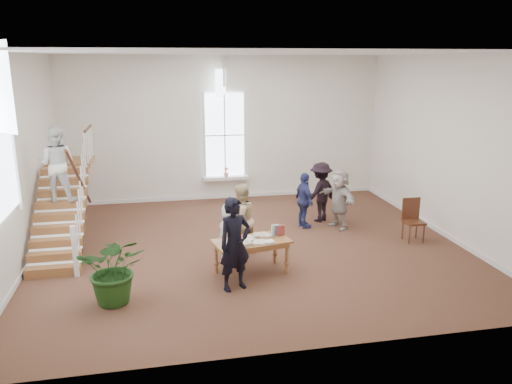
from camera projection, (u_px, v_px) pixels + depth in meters
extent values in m
plane|color=#48291C|center=(251.00, 247.00, 12.00)|extent=(10.00, 10.00, 0.00)
plane|color=silver|center=(224.00, 129.00, 15.68)|extent=(10.00, 0.00, 10.00)
plane|color=silver|center=(309.00, 211.00, 7.15)|extent=(10.00, 0.00, 10.00)
plane|color=silver|center=(17.00, 163.00, 10.47)|extent=(0.00, 9.00, 9.00)
plane|color=silver|center=(449.00, 147.00, 12.36)|extent=(0.00, 9.00, 9.00)
plane|color=white|center=(251.00, 53.00, 10.84)|extent=(10.00, 10.00, 0.00)
cube|color=white|center=(226.00, 178.00, 15.91)|extent=(1.45, 0.28, 0.10)
plane|color=white|center=(225.00, 135.00, 15.68)|extent=(2.60, 0.00, 2.60)
plane|color=white|center=(224.00, 83.00, 15.26)|extent=(0.60, 0.60, 0.85)
cube|color=white|center=(226.00, 196.00, 16.22)|extent=(10.00, 0.04, 0.12)
imported|color=pink|center=(226.00, 172.00, 15.83)|extent=(0.17, 0.17, 0.30)
cube|color=brown|center=(54.00, 271.00, 10.39)|extent=(1.10, 0.30, 0.20)
cube|color=brown|center=(55.00, 256.00, 10.62)|extent=(1.10, 0.30, 0.20)
cube|color=brown|center=(57.00, 243.00, 10.86)|extent=(1.10, 0.30, 0.20)
cube|color=brown|center=(58.00, 229.00, 11.09)|extent=(1.10, 0.30, 0.20)
cube|color=brown|center=(60.00, 217.00, 11.32)|extent=(1.10, 0.30, 0.20)
cube|color=brown|center=(61.00, 205.00, 11.56)|extent=(1.10, 0.30, 0.20)
cube|color=brown|center=(63.00, 193.00, 11.79)|extent=(1.10, 0.30, 0.20)
cube|color=brown|center=(64.00, 182.00, 12.02)|extent=(1.10, 0.30, 0.20)
cube|color=brown|center=(65.00, 171.00, 12.25)|extent=(1.10, 0.30, 0.20)
cube|color=brown|center=(71.00, 162.00, 13.10)|extent=(1.10, 1.20, 0.12)
cube|color=white|center=(75.00, 251.00, 10.23)|extent=(0.10, 0.10, 1.10)
cylinder|color=#3E1E10|center=(79.00, 179.00, 11.20)|extent=(0.07, 2.74, 1.86)
imported|color=silver|center=(57.00, 164.00, 11.31)|extent=(0.94, 0.79, 1.72)
cube|color=brown|center=(252.00, 241.00, 10.34)|extent=(1.69, 1.09, 0.05)
cube|color=brown|center=(252.00, 245.00, 10.36)|extent=(1.55, 0.95, 0.10)
cylinder|color=brown|center=(226.00, 269.00, 9.91)|extent=(0.07, 0.07, 0.68)
cylinder|color=brown|center=(287.00, 258.00, 10.43)|extent=(0.07, 0.07, 0.68)
cylinder|color=brown|center=(216.00, 258.00, 10.43)|extent=(0.07, 0.07, 0.68)
cylinder|color=brown|center=(275.00, 249.00, 10.95)|extent=(0.07, 0.07, 0.68)
cube|color=silver|center=(245.00, 242.00, 10.18)|extent=(0.25, 0.28, 0.05)
cube|color=beige|center=(236.00, 247.00, 9.92)|extent=(0.28, 0.33, 0.04)
cube|color=tan|center=(259.00, 235.00, 10.55)|extent=(0.21, 0.26, 0.06)
cube|color=silver|center=(246.00, 237.00, 10.50)|extent=(0.33, 0.34, 0.02)
cube|color=#4C5972|center=(239.00, 240.00, 10.27)|extent=(0.15, 0.25, 0.04)
cube|color=maroon|center=(244.00, 241.00, 10.22)|extent=(0.26, 0.26, 0.03)
cube|color=white|center=(269.00, 242.00, 10.19)|extent=(0.21, 0.21, 0.04)
cube|color=#BFB299|center=(229.00, 243.00, 10.10)|extent=(0.19, 0.28, 0.04)
cube|color=silver|center=(263.00, 235.00, 10.56)|extent=(0.21, 0.30, 0.05)
cube|color=beige|center=(259.00, 242.00, 10.18)|extent=(0.27, 0.31, 0.03)
cube|color=tan|center=(245.00, 243.00, 10.09)|extent=(0.32, 0.34, 0.06)
cube|color=silver|center=(262.00, 235.00, 10.59)|extent=(0.32, 0.35, 0.03)
cube|color=#4C5972|center=(239.00, 246.00, 9.96)|extent=(0.25, 0.30, 0.04)
cube|color=maroon|center=(239.00, 237.00, 10.47)|extent=(0.19, 0.21, 0.04)
cube|color=white|center=(258.00, 235.00, 10.56)|extent=(0.20, 0.26, 0.04)
cube|color=#BFB299|center=(267.00, 236.00, 10.52)|extent=(0.27, 0.29, 0.06)
cube|color=silver|center=(233.00, 242.00, 10.20)|extent=(0.21, 0.28, 0.03)
cube|color=beige|center=(249.00, 240.00, 10.32)|extent=(0.29, 0.29, 0.04)
imported|color=black|center=(235.00, 244.00, 9.58)|extent=(0.79, 0.67, 1.85)
imported|color=silver|center=(231.00, 233.00, 10.84)|extent=(0.82, 0.75, 1.40)
imported|color=tan|center=(240.00, 220.00, 11.34)|extent=(1.02, 0.97, 1.66)
imported|color=navy|center=(304.00, 200.00, 13.19)|extent=(0.50, 0.92, 1.49)
imported|color=black|center=(321.00, 192.00, 13.71)|extent=(1.24, 1.10, 1.66)
imported|color=#B5A9A3|center=(339.00, 199.00, 13.16)|extent=(0.90, 1.56, 1.60)
imported|color=#1B3E13|center=(115.00, 269.00, 9.09)|extent=(1.31, 1.17, 1.34)
cube|color=#3E1E10|center=(414.00, 222.00, 12.25)|extent=(0.47, 0.47, 0.05)
cube|color=#3E1E10|center=(411.00, 208.00, 12.37)|extent=(0.46, 0.05, 0.55)
cylinder|color=#3E1E10|center=(410.00, 235.00, 12.10)|extent=(0.04, 0.04, 0.48)
cylinder|color=#3E1E10|center=(424.00, 234.00, 12.17)|extent=(0.04, 0.04, 0.48)
cylinder|color=#3E1E10|center=(403.00, 230.00, 12.45)|extent=(0.04, 0.04, 0.48)
cylinder|color=#3E1E10|center=(416.00, 229.00, 12.52)|extent=(0.04, 0.04, 0.48)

